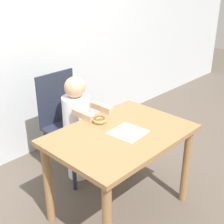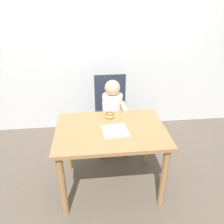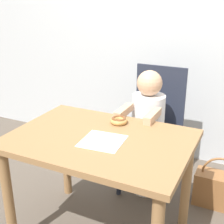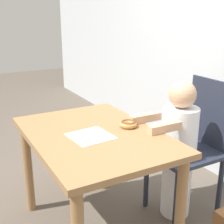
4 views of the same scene
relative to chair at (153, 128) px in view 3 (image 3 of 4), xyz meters
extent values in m
cube|color=silver|center=(-0.08, 0.58, 0.76)|extent=(8.00, 0.05, 2.50)
cube|color=olive|center=(-0.08, -0.72, 0.19)|extent=(1.03, 0.73, 0.03)
cylinder|color=olive|center=(-0.53, -1.02, -0.16)|extent=(0.06, 0.06, 0.67)
cylinder|color=olive|center=(-0.53, -0.42, -0.16)|extent=(0.06, 0.06, 0.67)
cylinder|color=olive|center=(0.37, -0.42, -0.16)|extent=(0.06, 0.06, 0.67)
cube|color=#232838|center=(0.00, -0.07, -0.03)|extent=(0.40, 0.46, 0.03)
cube|color=#232838|center=(0.00, 0.15, 0.22)|extent=(0.40, 0.02, 0.48)
cylinder|color=#232838|center=(-0.17, -0.27, -0.27)|extent=(0.04, 0.04, 0.45)
cylinder|color=#232838|center=(0.17, -0.27, -0.27)|extent=(0.04, 0.04, 0.45)
cylinder|color=#232838|center=(-0.17, 0.12, -0.27)|extent=(0.04, 0.04, 0.45)
cylinder|color=#232838|center=(0.17, 0.12, -0.27)|extent=(0.04, 0.04, 0.45)
cylinder|color=white|center=(0.00, -0.13, -0.25)|extent=(0.20, 0.20, 0.47)
cylinder|color=white|center=(0.00, -0.13, 0.14)|extent=(0.24, 0.24, 0.32)
sphere|color=tan|center=(0.00, -0.13, 0.39)|extent=(0.18, 0.18, 0.18)
cube|color=tan|center=(-0.10, -0.34, 0.24)|extent=(0.05, 0.22, 0.05)
cube|color=tan|center=(0.10, -0.34, 0.24)|extent=(0.05, 0.22, 0.05)
torus|color=tan|center=(-0.07, -0.49, 0.23)|extent=(0.11, 0.11, 0.03)
torus|color=brown|center=(-0.07, -0.49, 0.24)|extent=(0.09, 0.09, 0.02)
cube|color=white|center=(-0.04, -0.76, 0.21)|extent=(0.25, 0.25, 0.00)
cube|color=brown|center=(0.55, -0.07, -0.36)|extent=(0.36, 0.16, 0.25)
torus|color=brown|center=(0.55, -0.07, -0.24)|extent=(0.28, 0.02, 0.28)
camera|label=1|loc=(-1.56, -2.04, 1.27)|focal=50.00mm
camera|label=2|loc=(-0.26, -2.45, 1.29)|focal=35.00mm
camera|label=3|loc=(0.68, -2.13, 0.98)|focal=50.00mm
camera|label=4|loc=(1.47, -1.45, 0.90)|focal=50.00mm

